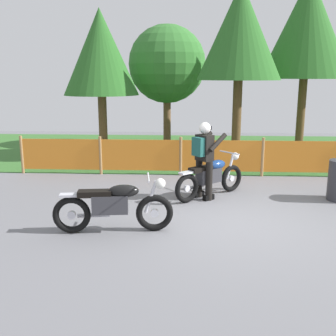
{
  "coord_description": "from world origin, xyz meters",
  "views": [
    {
      "loc": [
        -0.88,
        -7.2,
        2.64
      ],
      "look_at": [
        -1.28,
        0.36,
        0.9
      ],
      "focal_mm": 42.74,
      "sensor_mm": 36.0,
      "label": 1
    }
  ],
  "objects": [
    {
      "name": "tree_near_left",
      "position": [
        -1.72,
        8.03,
        3.07
      ],
      "size": [
        2.85,
        2.85,
        4.51
      ],
      "color": "brown",
      "rests_on": "ground"
    },
    {
      "name": "ground",
      "position": [
        0.0,
        0.0,
        -0.01
      ],
      "size": [
        24.0,
        24.0,
        0.02
      ],
      "primitive_type": "cube",
      "color": "slate"
    },
    {
      "name": "motorcycle_trailing",
      "position": [
        -2.16,
        -0.72,
        0.48
      ],
      "size": [
        2.07,
        0.61,
        0.98
      ],
      "rotation": [
        0.0,
        0.0,
        0.13
      ],
      "color": "black",
      "rests_on": "ground"
    },
    {
      "name": "rider_lead",
      "position": [
        -0.55,
        1.31,
        0.95
      ],
      "size": [
        0.77,
        0.75,
        1.69
      ],
      "rotation": [
        0.0,
        0.0,
        0.72
      ],
      "color": "black",
      "rests_on": "ground"
    },
    {
      "name": "barrier_fence",
      "position": [
        0.0,
        3.43,
        0.54
      ],
      "size": [
        11.08,
        0.08,
        1.05
      ],
      "color": "#997547",
      "rests_on": "ground"
    },
    {
      "name": "grass_verge",
      "position": [
        0.0,
        7.18,
        0.01
      ],
      "size": [
        24.0,
        7.49,
        0.01
      ],
      "primitive_type": "cube",
      "color": "#386B2D",
      "rests_on": "ground"
    },
    {
      "name": "tree_leftmost",
      "position": [
        -3.74,
        5.92,
        3.37
      ],
      "size": [
        2.43,
        2.43,
        4.75
      ],
      "color": "brown",
      "rests_on": "ground"
    },
    {
      "name": "motorcycle_lead",
      "position": [
        -0.39,
        1.46,
        0.46
      ],
      "size": [
        1.58,
        1.41,
        0.95
      ],
      "rotation": [
        0.0,
        0.0,
        0.72
      ],
      "color": "black",
      "rests_on": "ground"
    },
    {
      "name": "tree_rightmost",
      "position": [
        3.0,
        6.99,
        4.22
      ],
      "size": [
        3.01,
        3.01,
        5.91
      ],
      "color": "brown",
      "rests_on": "ground"
    },
    {
      "name": "tree_near_right",
      "position": [
        0.6,
        5.39,
        3.91
      ],
      "size": [
        2.55,
        2.55,
        5.36
      ],
      "color": "brown",
      "rests_on": "ground"
    }
  ]
}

